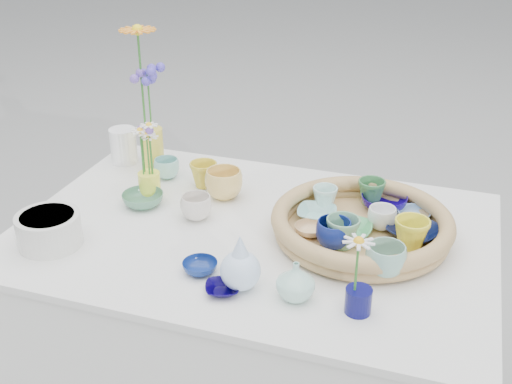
% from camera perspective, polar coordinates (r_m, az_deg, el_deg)
% --- Properties ---
extents(wicker_tray, '(0.47, 0.47, 0.08)m').
position_cam_1_polar(wicker_tray, '(1.69, 9.36, -2.93)').
color(wicker_tray, olive).
rests_on(wicker_tray, display_table).
extents(tray_ceramic_0, '(0.15, 0.15, 0.04)m').
position_cam_1_polar(tray_ceramic_0, '(1.82, 11.31, -0.89)').
color(tray_ceramic_0, '#110269').
rests_on(tray_ceramic_0, wicker_tray).
extents(tray_ceramic_1, '(0.17, 0.17, 0.03)m').
position_cam_1_polar(tray_ceramic_1, '(1.70, 13.85, -3.50)').
color(tray_ceramic_1, black).
rests_on(tray_ceramic_1, wicker_tray).
extents(tray_ceramic_2, '(0.11, 0.11, 0.08)m').
position_cam_1_polar(tray_ceramic_2, '(1.63, 13.63, -3.69)').
color(tray_ceramic_2, yellow).
rests_on(tray_ceramic_2, wicker_tray).
extents(tray_ceramic_3, '(0.12, 0.12, 0.03)m').
position_cam_1_polar(tray_ceramic_3, '(1.68, 8.18, -3.39)').
color(tray_ceramic_3, '#43A45C').
rests_on(tray_ceramic_3, wicker_tray).
extents(tray_ceramic_4, '(0.11, 0.11, 0.08)m').
position_cam_1_polar(tray_ceramic_4, '(1.61, 7.70, -3.59)').
color(tray_ceramic_4, '#69A279').
rests_on(tray_ceramic_4, wicker_tray).
extents(tray_ceramic_5, '(0.11, 0.11, 0.03)m').
position_cam_1_polar(tray_ceramic_5, '(1.75, 5.43, -1.94)').
color(tray_ceramic_5, '#8EC8C2').
rests_on(tray_ceramic_5, wicker_tray).
extents(tray_ceramic_6, '(0.08, 0.08, 0.06)m').
position_cam_1_polar(tray_ceramic_6, '(1.79, 6.14, -0.52)').
color(tray_ceramic_6, silver).
rests_on(tray_ceramic_6, wicker_tray).
extents(tray_ceramic_7, '(0.08, 0.08, 0.06)m').
position_cam_1_polar(tray_ceramic_7, '(1.72, 11.13, -2.29)').
color(tray_ceramic_7, white).
rests_on(tray_ceramic_7, wicker_tray).
extents(tray_ceramic_8, '(0.10, 0.10, 0.03)m').
position_cam_1_polar(tray_ceramic_8, '(1.78, 13.86, -2.03)').
color(tray_ceramic_8, '#7EA5CE').
rests_on(tray_ceramic_8, wicker_tray).
extents(tray_ceramic_9, '(0.12, 0.12, 0.07)m').
position_cam_1_polar(tray_ceramic_9, '(1.61, 6.92, -3.71)').
color(tray_ceramic_9, navy).
rests_on(tray_ceramic_9, wicker_tray).
extents(tray_ceramic_10, '(0.10, 0.10, 0.03)m').
position_cam_1_polar(tray_ceramic_10, '(1.67, 4.81, -3.37)').
color(tray_ceramic_10, tan).
rests_on(tray_ceramic_10, wicker_tray).
extents(tray_ceramic_11, '(0.11, 0.11, 0.08)m').
position_cam_1_polar(tray_ceramic_11, '(1.53, 11.46, -5.93)').
color(tray_ceramic_11, '#81B4A2').
rests_on(tray_ceramic_11, wicker_tray).
extents(tray_ceramic_12, '(0.09, 0.09, 0.07)m').
position_cam_1_polar(tray_ceramic_12, '(1.83, 10.21, -0.01)').
color(tray_ceramic_12, '#377641').
rests_on(tray_ceramic_12, wicker_tray).
extents(loose_ceramic_0, '(0.09, 0.09, 0.08)m').
position_cam_1_polar(loose_ceramic_0, '(1.95, -4.67, 1.55)').
color(loose_ceramic_0, gold).
rests_on(loose_ceramic_0, display_table).
extents(loose_ceramic_1, '(0.14, 0.14, 0.09)m').
position_cam_1_polar(loose_ceramic_1, '(1.88, -2.88, 0.72)').
color(loose_ceramic_1, '#E7C064').
rests_on(loose_ceramic_1, display_table).
extents(loose_ceramic_2, '(0.13, 0.13, 0.04)m').
position_cam_1_polar(loose_ceramic_2, '(1.87, -10.02, -0.66)').
color(loose_ceramic_2, '#497D60').
rests_on(loose_ceramic_2, display_table).
extents(loose_ceramic_3, '(0.09, 0.09, 0.07)m').
position_cam_1_polar(loose_ceramic_3, '(1.77, -5.33, -1.35)').
color(loose_ceramic_3, beige).
rests_on(loose_ceramic_3, display_table).
extents(loose_ceramic_4, '(0.10, 0.10, 0.03)m').
position_cam_1_polar(loose_ceramic_4, '(1.55, -5.00, -6.66)').
color(loose_ceramic_4, navy).
rests_on(loose_ceramic_4, display_table).
extents(loose_ceramic_5, '(0.10, 0.10, 0.06)m').
position_cam_1_polar(loose_ceramic_5, '(2.02, -7.95, 2.10)').
color(loose_ceramic_5, '#86C6BE').
rests_on(loose_ceramic_5, display_table).
extents(loose_ceramic_6, '(0.10, 0.10, 0.02)m').
position_cam_1_polar(loose_ceramic_6, '(1.48, -2.99, -8.58)').
color(loose_ceramic_6, '#07003A').
rests_on(loose_ceramic_6, display_table).
extents(fluted_bowl, '(0.21, 0.21, 0.09)m').
position_cam_1_polar(fluted_bowl, '(1.72, -17.91, -3.22)').
color(fluted_bowl, silver).
rests_on(fluted_bowl, display_table).
extents(bud_vase_paleblue, '(0.12, 0.12, 0.14)m').
position_cam_1_polar(bud_vase_paleblue, '(1.46, -1.40, -6.17)').
color(bud_vase_paleblue, '#C1DBFA').
rests_on(bud_vase_paleblue, display_table).
extents(bud_vase_seafoam, '(0.12, 0.12, 0.09)m').
position_cam_1_polar(bud_vase_seafoam, '(1.45, 3.54, -7.88)').
color(bud_vase_seafoam, '#A5D9C7').
rests_on(bud_vase_seafoam, display_table).
extents(bud_vase_cobalt, '(0.08, 0.08, 0.06)m').
position_cam_1_polar(bud_vase_cobalt, '(1.43, 9.08, -9.51)').
color(bud_vase_cobalt, '#0B0B4C').
rests_on(bud_vase_cobalt, display_table).
extents(single_daisy, '(0.09, 0.09, 0.14)m').
position_cam_1_polar(single_daisy, '(1.38, 8.94, -6.54)').
color(single_daisy, white).
rests_on(single_daisy, bud_vase_cobalt).
extents(tall_vase_yellow, '(0.08, 0.08, 0.14)m').
position_cam_1_polar(tall_vase_yellow, '(2.08, -9.21, 3.81)').
color(tall_vase_yellow, yellow).
rests_on(tall_vase_yellow, display_table).
extents(gerbera, '(0.16, 0.16, 0.33)m').
position_cam_1_polar(gerbera, '(2.00, -10.13, 9.68)').
color(gerbera, orange).
rests_on(gerbera, tall_vase_yellow).
extents(hydrangea, '(0.09, 0.09, 0.25)m').
position_cam_1_polar(hydrangea, '(2.02, -9.45, 7.94)').
color(hydrangea, '#7253C1').
rests_on(hydrangea, tall_vase_yellow).
extents(white_pitcher, '(0.14, 0.11, 0.12)m').
position_cam_1_polar(white_pitcher, '(2.15, -11.70, 4.05)').
color(white_pitcher, white).
rests_on(white_pitcher, display_table).
extents(daisy_cup, '(0.07, 0.07, 0.07)m').
position_cam_1_polar(daisy_cup, '(1.92, -9.45, 0.74)').
color(daisy_cup, '#FBFC44').
rests_on(daisy_cup, display_table).
extents(daisy_posy, '(0.10, 0.10, 0.16)m').
position_cam_1_polar(daisy_posy, '(1.87, -10.02, 3.76)').
color(daisy_posy, white).
rests_on(daisy_posy, daisy_cup).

